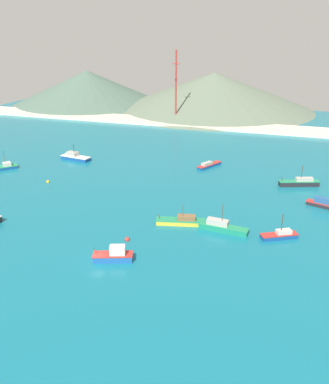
{
  "coord_description": "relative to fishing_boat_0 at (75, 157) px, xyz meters",
  "views": [
    {
      "loc": [
        30.76,
        -54.36,
        38.86
      ],
      "look_at": [
        1.93,
        34.16,
        0.72
      ],
      "focal_mm": 36.5,
      "sensor_mm": 36.0,
      "label": 1
    }
  ],
  "objects": [
    {
      "name": "beach_strip",
      "position": [
        35.36,
        62.65,
        -0.3
      ],
      "size": [
        247.0,
        15.44,
        1.2
      ],
      "primitive_type": "cube",
      "color": "beige",
      "rests_on": "ground"
    },
    {
      "name": "fishing_boat_9",
      "position": [
        -15.84,
        -14.9,
        -0.25
      ],
      "size": [
        7.48,
        7.82,
        5.61
      ],
      "color": "#14478C",
      "rests_on": "ground"
    },
    {
      "name": "fishing_boat_7",
      "position": [
        77.02,
        -15.4,
        -0.02
      ],
      "size": [
        11.03,
        5.12,
        2.4
      ],
      "color": "#232328",
      "rests_on": "ground"
    },
    {
      "name": "fishing_boat_10",
      "position": [
        43.48,
        6.25,
        -0.26
      ],
      "size": [
        6.34,
        9.38,
        1.72
      ],
      "color": "#14478C",
      "rests_on": "ground"
    },
    {
      "name": "fishing_boat_0",
      "position": [
        0.0,
        0.0,
        0.0
      ],
      "size": [
        10.6,
        4.54,
        5.33
      ],
      "color": "#14478C",
      "rests_on": "ground"
    },
    {
      "name": "fishing_boat_3",
      "position": [
        54.98,
        -34.58,
        0.05
      ],
      "size": [
        10.67,
        3.15,
        6.16
      ],
      "color": "#198466",
      "rests_on": "ground"
    },
    {
      "name": "fishing_boat_2",
      "position": [
        38.23,
        -52.12,
        0.16
      ],
      "size": [
        7.67,
        4.69,
        2.97
      ],
      "color": "#1E5BA8",
      "rests_on": "ground"
    },
    {
      "name": "buoy_0",
      "position": [
        37.52,
        -44.44,
        -0.72
      ],
      "size": [
        1.02,
        1.02,
        1.02
      ],
      "color": "red",
      "rests_on": "ground"
    },
    {
      "name": "hill_central",
      "position": [
        24.83,
        105.6,
        8.71
      ],
      "size": [
        106.52,
        106.52,
        19.23
      ],
      "color": "#60705B",
      "rests_on": "ground"
    },
    {
      "name": "radio_tower",
      "position": [
        15.32,
        64.63,
        15.4
      ],
      "size": [
        3.2,
        2.56,
        31.98
      ],
      "color": "#B7332D",
      "rests_on": "ground"
    },
    {
      "name": "hill_west",
      "position": [
        -47.94,
        98.46,
        8.55
      ],
      "size": [
        86.56,
        86.56,
        18.91
      ],
      "color": "#4C6656",
      "rests_on": "ground"
    },
    {
      "name": "fishing_boat_4",
      "position": [
        66.77,
        -34.03,
        -0.19
      ],
      "size": [
        7.66,
        5.38,
        5.41
      ],
      "color": "#14478C",
      "rests_on": "ground"
    },
    {
      "name": "fishing_boat_13",
      "position": [
        46.01,
        -34.16,
        -0.13
      ],
      "size": [
        10.86,
        4.79,
        4.63
      ],
      "color": "gold",
      "rests_on": "ground"
    },
    {
      "name": "buoy_1",
      "position": [
        3.52,
        -21.02,
        -0.74
      ],
      "size": [
        0.93,
        0.93,
        0.93
      ],
      "color": "gold",
      "rests_on": "ground"
    },
    {
      "name": "ground",
      "position": [
        35.36,
        -23.51,
        -1.15
      ],
      "size": [
        260.0,
        280.0,
        0.5
      ],
      "color": "#146B7F"
    },
    {
      "name": "fishing_boat_1",
      "position": [
        70.47,
        -1.94,
        0.03
      ],
      "size": [
        11.01,
        5.65,
        5.91
      ],
      "color": "#232328",
      "rests_on": "ground"
    }
  ]
}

